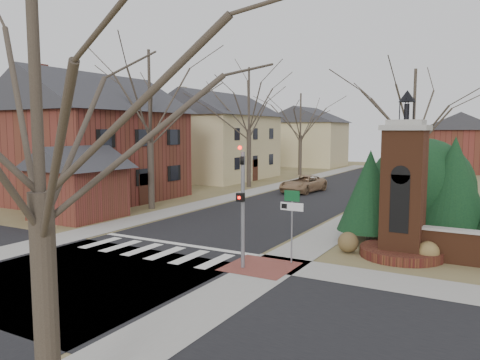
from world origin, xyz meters
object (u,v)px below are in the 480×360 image
Objects in this scene: sign_post at (292,212)px; pickup_truck at (303,184)px; distant_car at (394,169)px; traffic_signal_pole at (243,197)px; brick_gate_monument at (403,202)px.

sign_post is 0.56× the size of pickup_truck.
traffic_signal_pole is at bearing 97.12° from distant_car.
sign_post is 20.51m from pickup_truck.
sign_post is 0.69× the size of distant_car.
brick_gate_monument reaches higher than traffic_signal_pole.
sign_post is at bearing 99.18° from distant_car.
traffic_signal_pole is at bearing -68.12° from pickup_truck.
pickup_truck is (-5.90, 20.58, -1.91)m from traffic_signal_pole.
brick_gate_monument is at bearing -50.86° from pickup_truck.
distant_car is (3.25, 19.05, -0.02)m from pickup_truck.
distant_car is at bearing 101.80° from brick_gate_monument.
sign_post is at bearing -63.55° from pickup_truck.
distant_car is (-2.65, 39.63, -1.93)m from traffic_signal_pole.
brick_gate_monument is (4.70, 4.42, -0.42)m from traffic_signal_pole.
pickup_truck is (-10.60, 16.16, -1.49)m from brick_gate_monument.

